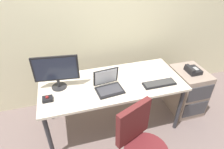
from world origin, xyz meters
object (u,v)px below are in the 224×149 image
Objects in this scene: trackball_mouse at (47,99)px; coffee_mug at (103,78)px; laptop at (108,85)px; monitor_main at (56,70)px; keyboard at (159,83)px; file_cabinet at (187,91)px; desk_phone at (193,70)px.

coffee_mug is at bearing 14.61° from trackball_mouse.
laptop is 0.16m from coffee_mug.
monitor_main reaches higher than laptop.
keyboard is at bearing -20.37° from coffee_mug.
laptop is at bearing 1.17° from trackball_mouse.
coffee_mug is at bearing 177.49° from file_cabinet.
keyboard reaches higher than file_cabinet.
trackball_mouse reaches higher than keyboard.
laptop is at bearing -19.16° from monitor_main.
monitor_main is (-1.80, 0.11, 0.24)m from desk_phone.
desk_phone is 1.24m from laptop.
laptop is 0.70m from trackball_mouse.
monitor_main is at bearing 160.84° from laptop.
file_cabinet is at bearing 3.49° from trackball_mouse.
trackball_mouse is (-0.70, -0.01, -0.03)m from laptop.
coffee_mug reaches higher than keyboard.
laptop is at bearing 172.29° from keyboard.
desk_phone is at bearing 15.90° from keyboard.
trackball_mouse is at bearing -178.83° from laptop.
laptop is (0.56, -0.20, -0.19)m from monitor_main.
keyboard is (-0.61, -0.17, 0.02)m from desk_phone.
coffee_mug is at bearing 159.63° from keyboard.
monitor_main is at bearing 166.74° from keyboard.
keyboard is at bearing -162.90° from file_cabinet.
file_cabinet is at bearing 4.78° from laptop.
coffee_mug reaches higher than trackball_mouse.
laptop reaches higher than coffee_mug.
desk_phone is 0.60× the size of laptop.
file_cabinet is 6.49× the size of coffee_mug.
monitor_main is 4.83× the size of coffee_mug.
keyboard is at bearing -13.26° from monitor_main.
desk_phone is 1.27m from coffee_mug.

